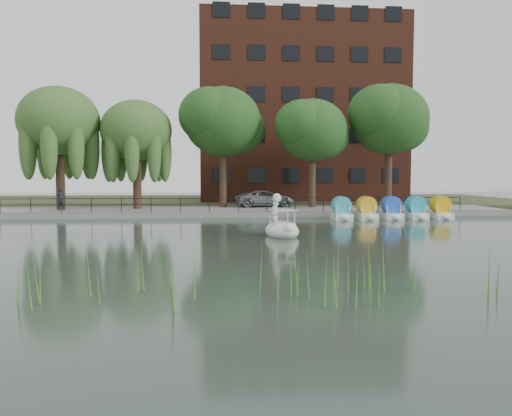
{
  "coord_description": "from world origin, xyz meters",
  "views": [
    {
      "loc": [
        -1.5,
        -21.32,
        3.08
      ],
      "look_at": [
        0.5,
        4.0,
        1.3
      ],
      "focal_mm": 35.0,
      "sensor_mm": 36.0,
      "label": 1
    }
  ],
  "objects": [
    {
      "name": "kerb",
      "position": [
        0.0,
        13.05,
        0.2
      ],
      "size": [
        40.0,
        0.25,
        0.4
      ],
      "primitive_type": "cube",
      "color": "gray",
      "rests_on": "ground_plane"
    },
    {
      "name": "minivan",
      "position": [
        2.39,
        18.31,
        1.15
      ],
      "size": [
        3.19,
        5.7,
        1.51
      ],
      "primitive_type": "imported",
      "rotation": [
        0.0,
        0.0,
        1.7
      ],
      "color": "gray",
      "rests_on": "promenade"
    },
    {
      "name": "bicycle",
      "position": [
        2.81,
        13.86,
        0.9
      ],
      "size": [
        0.7,
        1.75,
        1.0
      ],
      "primitive_type": "imported",
      "rotation": [
        0.0,
        0.0,
        1.51
      ],
      "color": "gray",
      "rests_on": "promenade"
    },
    {
      "name": "ground_plane",
      "position": [
        0.0,
        0.0,
        0.0
      ],
      "size": [
        120.0,
        120.0,
        0.0
      ],
      "primitive_type": "plane",
      "color": "#3C4941"
    },
    {
      "name": "railing",
      "position": [
        0.0,
        13.25,
        1.15
      ],
      "size": [
        32.0,
        0.05,
        1.0
      ],
      "color": "black",
      "rests_on": "promenade"
    },
    {
      "name": "willow_left",
      "position": [
        -13.0,
        16.5,
        6.87
      ],
      "size": [
        5.88,
        5.88,
        9.01
      ],
      "color": "#473323",
      "rests_on": "promenade"
    },
    {
      "name": "apartment_building",
      "position": [
        7.0,
        29.97,
        9.36
      ],
      "size": [
        20.0,
        10.07,
        18.0
      ],
      "color": "#4C1E16",
      "rests_on": "land_strip"
    },
    {
      "name": "swan_boat",
      "position": [
        1.66,
        2.75,
        0.45
      ],
      "size": [
        1.98,
        2.69,
        2.07
      ],
      "rotation": [
        0.0,
        0.0,
        0.19
      ],
      "color": "white",
      "rests_on": "ground_plane"
    },
    {
      "name": "land_strip",
      "position": [
        0.0,
        30.0,
        0.18
      ],
      "size": [
        60.0,
        22.0,
        0.36
      ],
      "primitive_type": "cube",
      "color": "#47512D",
      "rests_on": "ground_plane"
    },
    {
      "name": "broadleaf_far",
      "position": [
        12.5,
        18.5,
        7.4
      ],
      "size": [
        6.3,
        6.3,
        9.71
      ],
      "color": "#473323",
      "rests_on": "promenade"
    },
    {
      "name": "reed_bank",
      "position": [
        2.0,
        -9.5,
        0.6
      ],
      "size": [
        24.0,
        2.4,
        1.2
      ],
      "color": "#669938",
      "rests_on": "ground_plane"
    },
    {
      "name": "broadleaf_right",
      "position": [
        6.0,
        17.5,
        6.39
      ],
      "size": [
        5.4,
        5.4,
        8.32
      ],
      "color": "#473323",
      "rests_on": "promenade"
    },
    {
      "name": "pedestrian",
      "position": [
        -12.59,
        15.15,
        1.39
      ],
      "size": [
        0.78,
        0.59,
        1.98
      ],
      "primitive_type": "imported",
      "rotation": [
        0.0,
        0.0,
        3.3
      ],
      "color": "black",
      "rests_on": "promenade"
    },
    {
      "name": "broadleaf_center",
      "position": [
        -1.0,
        18.0,
        7.06
      ],
      "size": [
        6.0,
        6.0,
        9.25
      ],
      "color": "#473323",
      "rests_on": "promenade"
    },
    {
      "name": "promenade",
      "position": [
        0.0,
        16.0,
        0.2
      ],
      "size": [
        40.0,
        6.0,
        0.4
      ],
      "primitive_type": "cube",
      "color": "gray",
      "rests_on": "ground_plane"
    },
    {
      "name": "willow_mid",
      "position": [
        -7.5,
        17.0,
        6.25
      ],
      "size": [
        5.32,
        5.32,
        8.15
      ],
      "color": "#473323",
      "rests_on": "promenade"
    },
    {
      "name": "pedal_boat_row",
      "position": [
        10.15,
        11.1,
        0.61
      ],
      "size": [
        7.95,
        1.7,
        1.4
      ],
      "color": "white",
      "rests_on": "ground_plane"
    }
  ]
}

